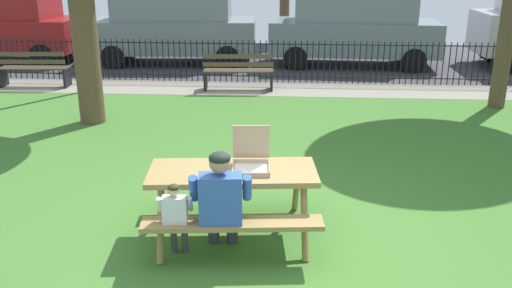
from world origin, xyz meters
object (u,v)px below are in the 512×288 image
(child_at_table, at_px, (176,214))
(parked_car_left, at_px, (174,24))
(park_bench_left, at_px, (34,69))
(parked_car_center, at_px, (354,26))
(pizza_box_open, at_px, (251,159))
(park_bench_center, at_px, (238,72))
(picnic_table_foreground, at_px, (233,185))
(adult_at_table, at_px, (221,200))

(child_at_table, xyz_separation_m, parked_car_left, (-2.25, 10.66, 0.57))
(child_at_table, relative_size, park_bench_left, 0.54)
(parked_car_left, distance_m, parked_car_center, 5.07)
(pizza_box_open, bearing_deg, park_bench_center, 96.78)
(child_at_table, relative_size, parked_car_center, 0.18)
(parked_car_left, bearing_deg, child_at_table, -78.06)
(picnic_table_foreground, relative_size, park_bench_left, 1.19)
(picnic_table_foreground, height_order, parked_car_center, parked_car_center)
(picnic_table_foreground, distance_m, park_bench_center, 6.89)
(picnic_table_foreground, relative_size, parked_car_center, 0.41)
(pizza_box_open, distance_m, parked_car_left, 10.43)
(park_bench_center, bearing_deg, pizza_box_open, -83.22)
(pizza_box_open, distance_m, park_bench_center, 6.85)
(park_bench_left, bearing_deg, child_at_table, -56.43)
(adult_at_table, distance_m, parked_car_center, 10.86)
(adult_at_table, relative_size, park_bench_center, 0.73)
(adult_at_table, height_order, park_bench_left, adult_at_table)
(adult_at_table, bearing_deg, park_bench_center, 94.27)
(park_bench_center, bearing_deg, child_at_table, -89.19)
(adult_at_table, bearing_deg, park_bench_left, 126.14)
(park_bench_center, relative_size, parked_car_left, 0.35)
(picnic_table_foreground, relative_size, park_bench_center, 1.19)
(park_bench_center, xyz_separation_m, parked_car_center, (2.92, 3.22, 0.68))
(adult_at_table, height_order, parked_car_center, parked_car_center)
(picnic_table_foreground, xyz_separation_m, parked_car_center, (2.31, 10.08, 0.50))
(picnic_table_foreground, bearing_deg, park_bench_left, 128.44)
(picnic_table_foreground, distance_m, park_bench_left, 8.76)
(parked_car_center, bearing_deg, park_bench_center, -132.21)
(park_bench_left, distance_m, parked_car_left, 4.25)
(adult_at_table, height_order, park_bench_center, adult_at_table)
(picnic_table_foreground, bearing_deg, pizza_box_open, 20.77)
(picnic_table_foreground, height_order, park_bench_left, park_bench_left)
(pizza_box_open, xyz_separation_m, parked_car_left, (-2.95, 10.00, 0.22))
(child_at_table, xyz_separation_m, park_bench_center, (-0.11, 7.43, -0.11))
(pizza_box_open, bearing_deg, adult_at_table, -113.72)
(park_bench_left, distance_m, park_bench_center, 4.83)
(picnic_table_foreground, relative_size, adult_at_table, 1.62)
(park_bench_center, bearing_deg, picnic_table_foreground, -84.89)
(parked_car_center, bearing_deg, park_bench_left, -157.43)
(picnic_table_foreground, bearing_deg, parked_car_left, 105.32)
(parked_car_center, bearing_deg, picnic_table_foreground, -102.90)
(picnic_table_foreground, bearing_deg, adult_at_table, -97.11)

